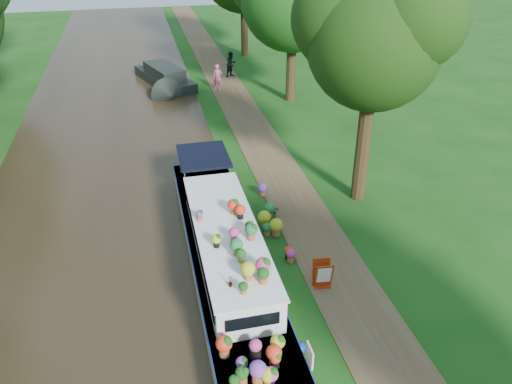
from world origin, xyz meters
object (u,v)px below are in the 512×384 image
Objects in this scene: pedestrian_pink at (218,77)px; pedestrian_dark at (231,64)px; sandwich_board at (323,275)px; plant_boat at (228,256)px; second_boat at (165,78)px.

pedestrian_dark reaches higher than pedestrian_pink.
plant_boat is at bearing 165.06° from sandwich_board.
second_boat is 4.24× the size of pedestrian_dark.
pedestrian_dark is at bearing 92.53° from sandwich_board.
sandwich_board is 22.48m from pedestrian_dark.
pedestrian_pink is (-0.02, 19.80, 0.41)m from sandwich_board.
pedestrian_pink is at bearing -46.26° from second_boat.
sandwich_board is at bearing -128.05° from pedestrian_dark.
second_boat is 8.11× the size of sandwich_board.
sandwich_board is at bearing -20.99° from plant_boat.
plant_boat is 20.42m from second_boat.
second_boat is 3.67m from pedestrian_pink.
pedestrian_pink is 2.98m from pedestrian_dark.
plant_boat is 15.05× the size of sandwich_board.
pedestrian_dark is (1.38, 22.43, 0.45)m from sandwich_board.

